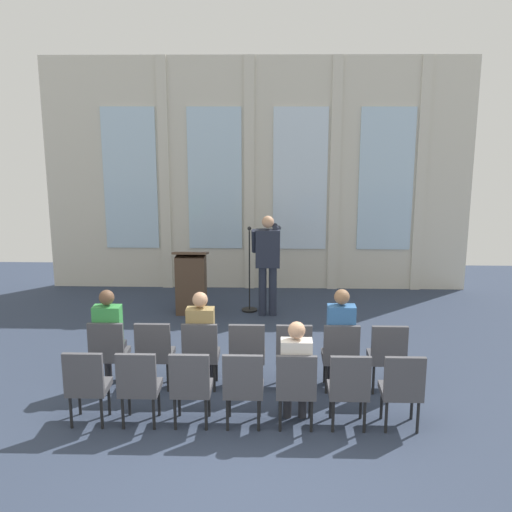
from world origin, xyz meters
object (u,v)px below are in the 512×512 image
Objects in this scene: chair_r0_c6 at (387,353)px; chair_r1_c3 at (243,384)px; audience_r0_c0 at (109,333)px; speaker at (268,258)px; chair_r0_c3 at (247,351)px; lectern at (191,283)px; chair_r1_c2 at (191,384)px; chair_r1_c5 at (349,386)px; audience_r0_c2 at (201,334)px; chair_r1_c0 at (87,382)px; mic_stand at (250,293)px; chair_r0_c4 at (294,352)px; audience_r1_c4 at (296,368)px; chair_r1_c1 at (139,383)px; chair_r0_c0 at (109,350)px; chair_r1_c6 at (402,387)px; chair_r0_c5 at (340,352)px; chair_r0_c2 at (201,351)px; chair_r0_c1 at (155,350)px; audience_r0_c5 at (340,334)px; chair_r1_c4 at (296,385)px.

chair_r0_c6 and chair_r1_c3 have the same top height.
audience_r0_c0 is 1.42× the size of chair_r0_c6.
chair_r0_c3 is (-0.23, -3.06, -0.51)m from speaker.
lectern is 1.23× the size of chair_r0_c6.
chair_r1_c2 is (1.21, -1.09, -0.21)m from audience_r0_c0.
chair_r0_c6 and chair_r1_c5 have the same top height.
chair_r1_c0 is (-1.21, -1.09, -0.20)m from audience_r0_c2.
mic_stand is 1.65× the size of chair_r0_c4.
mic_stand reaches higher than audience_r1_c4.
chair_r1_c0 is at bearing 180.00° from chair_r1_c1.
chair_r1_c1 is (0.61, -1.01, 0.00)m from chair_r0_c0.
chair_r0_c3 is 1.00× the size of chair_r1_c2.
chair_r1_c3 is at bearing 0.00° from chair_r1_c1.
audience_r0_c2 is 1.27m from chair_r1_c3.
chair_r1_c0 is at bearing -90.00° from audience_r0_c0.
chair_r1_c1 is at bearing 180.00° from chair_r1_c6.
chair_r1_c5 is at bearing -90.00° from chair_r0_c5.
chair_r0_c5 is at bearing 0.00° from chair_r0_c3.
chair_r0_c0 and chair_r1_c6 have the same top height.
audience_r1_c4 reaches higher than chair_r0_c6.
chair_r0_c2 is 1.00× the size of chair_r1_c5.
chair_r0_c5 and chair_r1_c1 have the same top height.
speaker is at bearing 64.76° from chair_r0_c1.
audience_r0_c5 reaches higher than chair_r0_c0.
audience_r0_c5 is 1.11m from chair_r1_c5.
audience_r0_c0 is at bearing 155.82° from chair_r1_c4.
audience_r0_c0 is 3.81m from chair_r1_c6.
mic_stand is 4.49m from chair_r1_c5.
audience_r0_c0 is 1.11m from chair_r1_c0.
lectern is 3.60m from chair_r0_c4.
lectern is 0.90× the size of audience_r1_c4.
chair_r0_c1 is (0.61, 0.00, 0.00)m from chair_r0_c0.
chair_r0_c5 is 2.63m from chair_r1_c1.
lectern is 1.23× the size of chair_r1_c5.
chair_r0_c1 is (-1.44, -3.06, -0.51)m from speaker.
audience_r0_c2 is 1.40× the size of chair_r1_c4.
chair_r1_c0 and chair_r1_c6 have the same top height.
chair_r0_c3 is 1.00× the size of chair_r0_c5.
chair_r1_c1 is (-2.43, -1.09, -0.23)m from audience_r0_c5.
chair_r0_c1 is at bearing -7.54° from audience_r0_c0.
audience_r0_c5 is at bearing 24.15° from chair_r1_c1.
chair_r0_c5 is at bearing -2.56° from audience_r0_c2.
chair_r0_c0 is 1.00× the size of chair_r1_c0.
chair_r0_c6 is (3.64, 0.00, 0.00)m from chair_r0_c0.
chair_r0_c3 is 2.08m from chair_r1_c6.
chair_r1_c5 is at bearing 0.00° from chair_r1_c1.
chair_r1_c3 is (0.61, 0.00, 0.00)m from chair_r1_c2.
chair_r0_c4 is (2.43, -0.08, -0.21)m from audience_r0_c0.
chair_r0_c2 is (-0.51, -3.28, 0.20)m from mic_stand.
chair_r1_c6 is (1.60, -4.07, -0.51)m from speaker.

